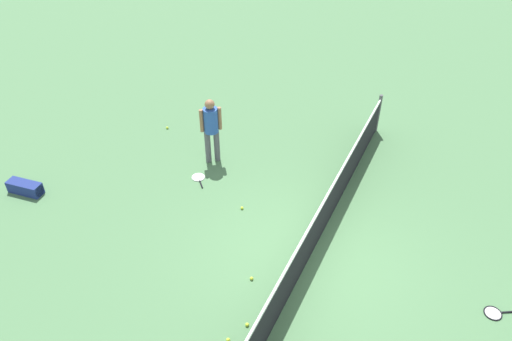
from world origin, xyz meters
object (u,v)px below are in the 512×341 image
(tennis_racket_near_player, at_px, (199,178))
(tennis_ball_stray_left, at_px, (228,340))
(tennis_ball_midcourt, at_px, (252,278))
(equipment_bag, at_px, (26,188))
(tennis_racket_far_player, at_px, (494,313))
(tennis_ball_baseline, at_px, (167,128))
(tennis_ball_by_net, at_px, (247,325))
(player_near_side, at_px, (211,126))
(tennis_ball_near_player, at_px, (242,208))

(tennis_racket_near_player, distance_m, tennis_ball_stray_left, 4.42)
(tennis_ball_midcourt, xyz_separation_m, equipment_bag, (-0.07, -5.69, 0.11))
(tennis_racket_near_player, xyz_separation_m, tennis_racket_far_player, (1.04, 6.61, 0.00))
(tennis_ball_baseline, relative_size, tennis_ball_stray_left, 1.00)
(tennis_ball_by_net, xyz_separation_m, equipment_bag, (-1.00, -6.06, 0.11))
(tennis_ball_midcourt, relative_size, tennis_ball_stray_left, 1.00)
(tennis_ball_baseline, bearing_deg, player_near_side, 68.60)
(tennis_racket_far_player, xyz_separation_m, equipment_bag, (1.08, -9.84, 0.13))
(player_near_side, bearing_deg, equipment_bag, -47.82)
(tennis_racket_far_player, distance_m, tennis_ball_near_player, 5.22)
(player_near_side, height_order, tennis_racket_near_player, player_near_side)
(tennis_ball_midcourt, bearing_deg, tennis_racket_far_player, 105.49)
(tennis_racket_near_player, xyz_separation_m, tennis_ball_stray_left, (3.52, 2.67, 0.02))
(player_near_side, xyz_separation_m, tennis_racket_near_player, (0.77, 0.04, -1.00))
(tennis_ball_by_net, distance_m, tennis_ball_stray_left, 0.43)
(tennis_racket_near_player, relative_size, tennis_racket_far_player, 0.91)
(tennis_ball_stray_left, bearing_deg, tennis_ball_by_net, 158.60)
(tennis_ball_near_player, distance_m, tennis_ball_midcourt, 1.97)
(player_near_side, height_order, equipment_bag, player_near_side)
(player_near_side, distance_m, tennis_ball_midcourt, 3.99)
(tennis_ball_midcourt, bearing_deg, tennis_ball_stray_left, 9.14)
(tennis_racket_near_player, bearing_deg, tennis_racket_far_player, 81.05)
(tennis_ball_stray_left, bearing_deg, equipment_bag, -103.33)
(tennis_ball_baseline, height_order, equipment_bag, equipment_bag)
(tennis_ball_by_net, distance_m, tennis_ball_baseline, 6.58)
(tennis_racket_far_player, distance_m, tennis_ball_baseline, 8.84)
(tennis_racket_far_player, distance_m, tennis_ball_midcourt, 4.31)
(player_near_side, distance_m, tennis_ball_baseline, 2.20)
(tennis_racket_far_player, bearing_deg, equipment_bag, -83.73)
(tennis_ball_baseline, bearing_deg, tennis_racket_near_player, 51.45)
(tennis_ball_baseline, bearing_deg, equipment_bag, -20.67)
(tennis_ball_by_net, relative_size, tennis_ball_stray_left, 1.00)
(tennis_ball_midcourt, relative_size, tennis_ball_baseline, 1.00)
(tennis_racket_near_player, height_order, equipment_bag, equipment_bag)
(player_near_side, xyz_separation_m, tennis_racket_far_player, (1.81, 6.64, -1.00))
(tennis_ball_stray_left, bearing_deg, tennis_ball_midcourt, -170.86)
(tennis_racket_far_player, xyz_separation_m, tennis_ball_stray_left, (2.48, -3.94, 0.02))
(tennis_ball_midcourt, height_order, tennis_ball_baseline, same)
(tennis_ball_by_net, height_order, tennis_ball_midcourt, same)
(tennis_ball_near_player, bearing_deg, equipment_bag, -70.97)
(tennis_racket_near_player, distance_m, tennis_racket_far_player, 6.69)
(tennis_ball_baseline, distance_m, tennis_ball_stray_left, 6.76)
(tennis_ball_baseline, height_order, tennis_ball_stray_left, same)
(tennis_ball_baseline, bearing_deg, tennis_ball_by_net, 45.51)
(tennis_ball_near_player, relative_size, tennis_ball_stray_left, 1.00)
(tennis_ball_near_player, distance_m, tennis_ball_by_net, 2.96)
(tennis_racket_far_player, bearing_deg, tennis_ball_by_net, -61.15)
(tennis_ball_near_player, bearing_deg, tennis_ball_baseline, -121.50)
(tennis_ball_near_player, xyz_separation_m, equipment_bag, (1.60, -4.64, 0.11))
(tennis_racket_far_player, relative_size, tennis_ball_near_player, 8.95)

